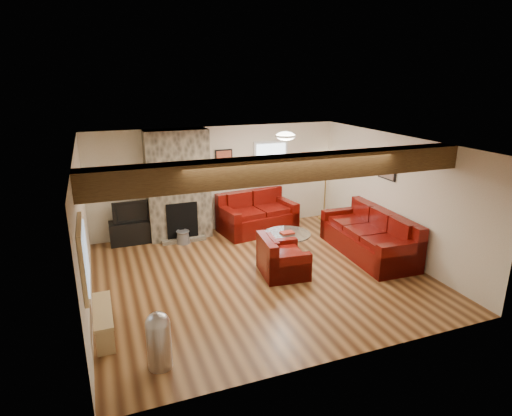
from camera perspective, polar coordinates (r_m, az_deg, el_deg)
The scene contains 18 objects.
room at distance 7.76m, azimuth 0.51°, elevation -0.55°, with size 8.00×8.00×8.00m.
oak_beam at distance 6.38m, azimuth 4.65°, elevation 5.30°, with size 6.00×0.36×0.38m, color #321E0F.
chimney_breast at distance 9.82m, azimuth -10.30°, elevation 2.83°, with size 1.40×0.67×2.50m.
back_window at distance 10.61m, azimuth 1.97°, elevation 6.01°, with size 0.90×0.08×1.10m, color silver, non-canonical shape.
hatch_window at distance 5.81m, azimuth -21.97°, elevation -6.09°, with size 0.08×1.00×0.90m, color tan, non-canonical shape.
ceiling_dome at distance 8.65m, azimuth 3.95°, elevation 9.37°, with size 0.40×0.40×0.18m, color white, non-canonical shape.
artwork_back at distance 10.19m, azimuth -4.30°, elevation 6.35°, with size 0.42×0.06×0.52m, color black, non-canonical shape.
artwork_right at distance 9.33m, azimuth 17.05°, elevation 4.93°, with size 0.06×0.55×0.42m, color black, non-canonical shape.
sofa_three at distance 9.25m, azimuth 14.73°, elevation -3.31°, with size 2.39×1.00×0.92m, color #470505, non-canonical shape.
loveseat at distance 10.26m, azimuth 0.19°, elevation -0.62°, with size 1.77×1.02×0.94m, color #470505, non-canonical shape.
armchair_red at distance 8.13m, azimuth 3.63°, elevation -6.33°, with size 0.93×0.81×0.75m, color #470505, non-canonical shape.
coffee_table at distance 9.02m, azimuth 4.15°, elevation -4.81°, with size 0.98×0.98×0.51m.
tv_cabinet at distance 10.02m, azimuth -16.00°, elevation -3.06°, with size 1.03×0.41×0.52m, color black.
television at distance 9.86m, azimuth -16.24°, elevation -0.34°, with size 0.84×0.11×0.48m, color black.
floor_lamp at distance 11.09m, azimuth 9.36°, elevation 5.60°, with size 0.43×0.43×1.66m.
pine_bench at distance 6.79m, azimuth -19.62°, elevation -14.12°, with size 0.26×1.11×0.41m, color tan, non-canonical shape.
pedal_bin at distance 5.85m, azimuth -12.83°, elevation -16.80°, with size 0.32×0.32×0.79m, color #B2B3B8, non-canonical shape.
coal_bucket at distance 9.78m, azimuth -9.71°, elevation -3.81°, with size 0.32×0.32×0.30m, color gray, non-canonical shape.
Camera 1 is at (-2.70, -6.88, 3.64)m, focal length 30.00 mm.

